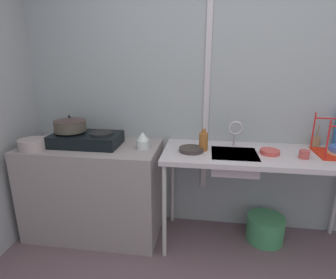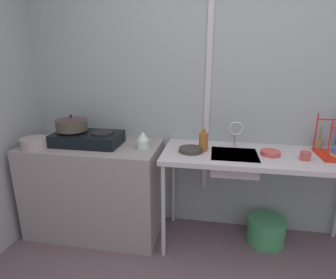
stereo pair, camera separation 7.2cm
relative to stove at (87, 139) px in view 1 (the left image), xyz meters
name	(u,v)px [view 1 (the left image)]	position (x,y,z in m)	size (l,w,h in m)	color
wall_back	(222,94)	(1.19, 0.36, 0.38)	(4.49, 0.10, 2.63)	#939B9C
wall_metal_strip	(207,80)	(1.05, 0.30, 0.51)	(0.05, 0.01, 2.10)	#BEB4B8
counter_concrete	(94,189)	(0.03, 0.00, -0.50)	(1.23, 0.61, 0.88)	gray
counter_sink	(260,160)	(1.52, 0.00, -0.12)	(1.63, 0.61, 0.88)	#BEB4B8
stove	(87,139)	(0.00, 0.00, 0.00)	(0.60, 0.34, 0.13)	black
pot_on_left_burner	(70,124)	(-0.14, 0.00, 0.13)	(0.28, 0.28, 0.14)	#433D32
pot_beside_stove	(32,144)	(-0.41, -0.17, -0.01)	(0.23, 0.23, 0.09)	#A3928F
percolator	(143,140)	(0.52, -0.01, 0.01)	(0.11, 0.11, 0.15)	silver
sink_basin	(234,161)	(1.30, -0.04, -0.13)	(0.37, 0.35, 0.14)	#BEB4B8
faucet	(235,130)	(1.31, 0.12, 0.10)	(0.13, 0.07, 0.24)	#BEB4B8
frying_pan	(191,150)	(0.94, -0.04, -0.04)	(0.21, 0.21, 0.03)	#352E2A
cup_by_rack	(304,154)	(1.83, -0.07, -0.03)	(0.08, 0.08, 0.06)	#B64845
small_bowl_on_drainboard	(270,152)	(1.58, -0.01, -0.04)	(0.16, 0.16, 0.04)	#C84641
bottle_by_sink	(203,141)	(1.04, 0.00, 0.02)	(0.08, 0.08, 0.19)	#985724
utensil_jar	(316,141)	(2.03, 0.26, -0.01)	(0.06, 0.06, 0.19)	#967A54
bucket_on_floor	(265,228)	(1.64, 0.07, -0.82)	(0.34, 0.34, 0.24)	#419058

